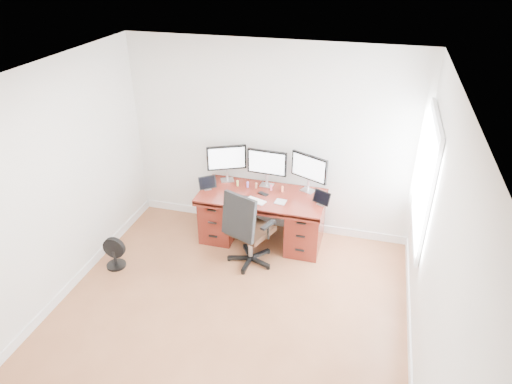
% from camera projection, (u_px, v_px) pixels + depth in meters
% --- Properties ---
extents(ground, '(4.50, 4.50, 0.00)m').
position_uv_depth(ground, '(220.00, 332.00, 4.98)').
color(ground, brown).
rests_on(ground, ground).
extents(back_wall, '(4.00, 0.10, 2.70)m').
position_uv_depth(back_wall, '(270.00, 141.00, 6.22)').
color(back_wall, white).
rests_on(back_wall, ground).
extents(right_wall, '(0.10, 4.50, 2.70)m').
position_uv_depth(right_wall, '(435.00, 256.00, 3.96)').
color(right_wall, white).
rests_on(right_wall, ground).
extents(desk, '(1.70, 0.80, 0.75)m').
position_uv_depth(desk, '(262.00, 215.00, 6.33)').
color(desk, '#591A11').
rests_on(desk, ground).
extents(office_chair, '(0.75, 0.75, 1.09)m').
position_uv_depth(office_chair, '(248.00, 240.00, 5.88)').
color(office_chair, black).
rests_on(office_chair, ground).
extents(floor_fan, '(0.29, 0.25, 0.43)m').
position_uv_depth(floor_fan, '(114.00, 253.00, 5.89)').
color(floor_fan, black).
rests_on(floor_fan, ground).
extents(monitor_left, '(0.51, 0.27, 0.53)m').
position_uv_depth(monitor_left, '(227.00, 159.00, 6.33)').
color(monitor_left, silver).
rests_on(monitor_left, desk).
extents(monitor_center, '(0.55, 0.15, 0.53)m').
position_uv_depth(monitor_center, '(267.00, 164.00, 6.20)').
color(monitor_center, silver).
rests_on(monitor_center, desk).
extents(monitor_right, '(0.51, 0.26, 0.53)m').
position_uv_depth(monitor_right, '(309.00, 169.00, 6.07)').
color(monitor_right, silver).
rests_on(monitor_right, desk).
extents(tablet_left, '(0.23, 0.20, 0.19)m').
position_uv_depth(tablet_left, '(207.00, 184.00, 6.23)').
color(tablet_left, silver).
rests_on(tablet_left, desk).
extents(tablet_right, '(0.24, 0.17, 0.19)m').
position_uv_depth(tablet_right, '(321.00, 199.00, 5.87)').
color(tablet_right, silver).
rests_on(tablet_right, desk).
extents(keyboard, '(0.29, 0.20, 0.01)m').
position_uv_depth(keyboard, '(256.00, 201.00, 5.98)').
color(keyboard, white).
rests_on(keyboard, desk).
extents(trackpad, '(0.15, 0.15, 0.01)m').
position_uv_depth(trackpad, '(281.00, 202.00, 5.96)').
color(trackpad, '#B8BABF').
rests_on(trackpad, desk).
extents(drawing_tablet, '(0.25, 0.17, 0.01)m').
position_uv_depth(drawing_tablet, '(239.00, 198.00, 6.04)').
color(drawing_tablet, black).
rests_on(drawing_tablet, desk).
extents(phone, '(0.16, 0.12, 0.01)m').
position_uv_depth(phone, '(263.00, 194.00, 6.15)').
color(phone, black).
rests_on(phone, desk).
extents(figurine_yellow, '(0.04, 0.04, 0.09)m').
position_uv_depth(figurine_yellow, '(238.00, 183.00, 6.33)').
color(figurine_yellow, '#CCCA62').
rests_on(figurine_yellow, desk).
extents(figurine_purple, '(0.04, 0.04, 0.09)m').
position_uv_depth(figurine_purple, '(248.00, 184.00, 6.30)').
color(figurine_purple, '#9A6ED8').
rests_on(figurine_purple, desk).
extents(figurine_brown, '(0.04, 0.04, 0.09)m').
position_uv_depth(figurine_brown, '(256.00, 185.00, 6.27)').
color(figurine_brown, '#985B41').
rests_on(figurine_brown, desk).
extents(figurine_pink, '(0.04, 0.04, 0.09)m').
position_uv_depth(figurine_pink, '(271.00, 187.00, 6.22)').
color(figurine_pink, pink).
rests_on(figurine_pink, desk).
extents(figurine_orange, '(0.04, 0.04, 0.09)m').
position_uv_depth(figurine_orange, '(282.00, 189.00, 6.18)').
color(figurine_orange, '#F97F53').
rests_on(figurine_orange, desk).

